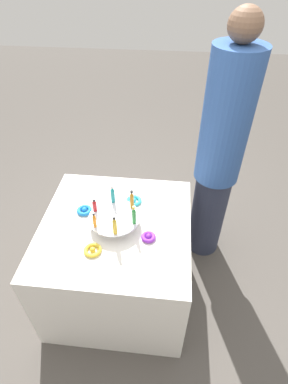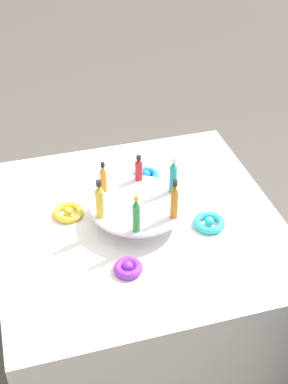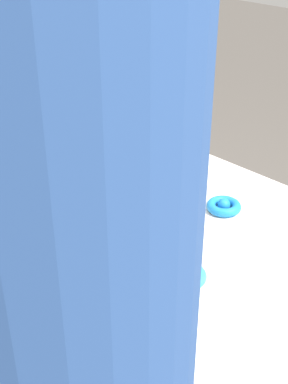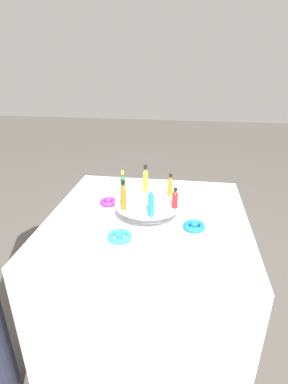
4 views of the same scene
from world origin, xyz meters
The scene contains 13 objects.
ground_plane centered at (0.00, 0.00, 0.00)m, with size 12.00×12.00×0.00m, color #4C4742.
party_table centered at (0.00, 0.00, 0.35)m, with size 0.91×0.91×0.70m.
display_stand centered at (0.00, 0.00, 0.75)m, with size 0.30×0.30×0.07m.
bottle_teal centered at (-0.03, 0.13, 0.83)m, with size 0.02×0.02×0.13m.
bottle_red centered at (-0.12, 0.04, 0.82)m, with size 0.03×0.03×0.09m.
bottle_orange centered at (-0.09, -0.09, 0.82)m, with size 0.02×0.02×0.11m.
bottle_gold centered at (0.03, -0.13, 0.84)m, with size 0.03×0.03×0.13m.
bottle_green centered at (0.12, -0.04, 0.83)m, with size 0.02×0.02×0.13m.
bottle_amber centered at (0.09, 0.09, 0.84)m, with size 0.02×0.02×0.14m.
ribbon_bow_blue centered at (-0.21, 0.09, 0.72)m, with size 0.10×0.10×0.04m.
ribbon_bow_gold centered at (-0.09, -0.21, 0.72)m, with size 0.10×0.10×0.03m.
ribbon_bow_purple centered at (0.21, -0.09, 0.72)m, with size 0.09×0.09×0.04m.
ribbon_bow_teal centered at (0.09, 0.21, 0.72)m, with size 0.10×0.10×0.03m.
Camera 4 is at (-0.16, 1.22, 1.38)m, focal length 28.00 mm.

